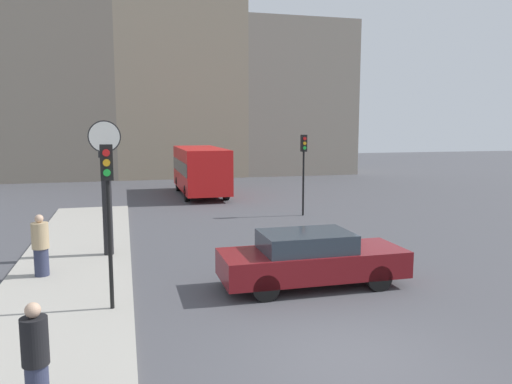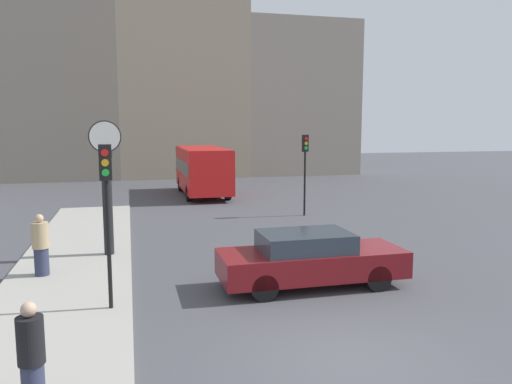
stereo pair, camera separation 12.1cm
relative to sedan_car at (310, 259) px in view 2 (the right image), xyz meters
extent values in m
plane|color=#47474C|center=(-0.80, -3.97, -0.73)|extent=(120.00, 120.00, 0.00)
cube|color=#A39E93|center=(-6.06, 3.91, -0.67)|extent=(3.24, 19.75, 0.12)
cube|color=gray|center=(-10.51, 29.05, 6.68)|extent=(11.01, 5.00, 14.81)
cube|color=gray|center=(-0.01, 29.05, 9.16)|extent=(9.97, 5.00, 19.77)
cube|color=gray|center=(9.69, 29.05, 5.59)|extent=(9.44, 5.00, 12.63)
cube|color=maroon|center=(0.04, 0.00, -0.11)|extent=(4.74, 1.75, 0.67)
cube|color=#2D3842|center=(-0.15, 0.00, 0.46)|extent=(2.27, 1.57, 0.48)
cylinder|color=black|center=(1.51, 0.76, -0.40)|extent=(0.66, 0.22, 0.66)
cylinder|color=black|center=(1.51, -0.76, -0.40)|extent=(0.66, 0.22, 0.66)
cylinder|color=black|center=(-1.43, 0.76, -0.40)|extent=(0.66, 0.22, 0.66)
cylinder|color=black|center=(-1.43, -0.76, -0.40)|extent=(0.66, 0.22, 0.66)
cube|color=red|center=(-0.23, 17.43, 0.85)|extent=(2.42, 7.19, 2.44)
cube|color=#1E232D|center=(-0.23, 17.43, 1.00)|extent=(2.44, 7.04, 0.73)
cylinder|color=black|center=(0.84, 19.66, -0.28)|extent=(0.28, 0.90, 0.90)
cylinder|color=black|center=(-1.30, 19.66, -0.28)|extent=(0.28, 0.90, 0.90)
cylinder|color=black|center=(0.84, 15.20, -0.28)|extent=(0.28, 0.90, 0.90)
cylinder|color=black|center=(-1.30, 15.20, -0.28)|extent=(0.28, 0.90, 0.90)
cylinder|color=black|center=(-4.90, -0.64, 0.80)|extent=(0.09, 0.09, 2.83)
cube|color=black|center=(-4.90, -0.64, 2.60)|extent=(0.26, 0.20, 0.76)
cylinder|color=red|center=(-4.90, -0.76, 2.81)|extent=(0.15, 0.04, 0.15)
cylinder|color=orange|center=(-4.90, -0.76, 2.60)|extent=(0.15, 0.04, 0.15)
cylinder|color=green|center=(-4.90, -0.76, 2.39)|extent=(0.15, 0.04, 0.15)
cylinder|color=black|center=(3.32, 9.63, 0.73)|extent=(0.09, 0.09, 2.93)
cube|color=black|center=(3.32, 9.63, 2.58)|extent=(0.26, 0.20, 0.76)
cylinder|color=red|center=(3.32, 9.51, 2.79)|extent=(0.15, 0.04, 0.15)
cylinder|color=orange|center=(3.32, 9.51, 2.58)|extent=(0.15, 0.04, 0.15)
cylinder|color=green|center=(3.32, 9.51, 2.37)|extent=(0.15, 0.04, 0.15)
cylinder|color=black|center=(-5.09, 4.20, 0.90)|extent=(0.30, 0.30, 3.03)
cube|color=black|center=(-5.09, 4.20, 2.50)|extent=(0.39, 0.39, 0.18)
cylinder|color=black|center=(-5.09, 4.20, 3.04)|extent=(0.97, 0.04, 0.97)
cylinder|color=white|center=(-5.09, 4.20, 3.04)|extent=(0.90, 0.06, 0.90)
cylinder|color=black|center=(-5.81, -4.56, 0.44)|extent=(0.37, 0.37, 0.67)
sphere|color=tan|center=(-5.81, -4.56, 0.89)|extent=(0.21, 0.21, 0.21)
cylinder|color=#2D334C|center=(-6.76, 2.34, -0.24)|extent=(0.37, 0.37, 0.74)
cylinder|color=tan|center=(-6.76, 2.34, 0.48)|extent=(0.44, 0.44, 0.69)
sphere|color=tan|center=(-6.76, 2.34, 0.94)|extent=(0.22, 0.22, 0.22)
camera|label=1|loc=(-4.53, -11.63, 3.38)|focal=35.00mm
camera|label=2|loc=(-4.41, -11.66, 3.38)|focal=35.00mm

